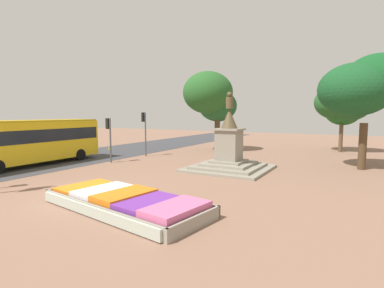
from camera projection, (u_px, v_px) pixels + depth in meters
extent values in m
plane|color=#8C6651|center=(88.00, 196.00, 13.40)|extent=(95.75, 95.75, 0.00)
cube|color=#38281C|center=(125.00, 203.00, 11.63)|extent=(7.17, 3.58, 0.42)
cube|color=gray|center=(95.00, 211.00, 10.60)|extent=(6.98, 1.19, 0.46)
cube|color=gray|center=(150.00, 195.00, 12.67)|extent=(6.98, 1.19, 0.46)
cube|color=gray|center=(76.00, 189.00, 13.77)|extent=(0.53, 2.73, 0.46)
cube|color=gray|center=(196.00, 223.00, 9.49)|extent=(0.53, 2.73, 0.46)
cube|color=orange|center=(86.00, 186.00, 13.24)|extent=(1.68, 2.53, 0.12)
cube|color=white|center=(104.00, 190.00, 12.42)|extent=(1.68, 2.53, 0.17)
cube|color=orange|center=(125.00, 195.00, 11.60)|extent=(1.68, 2.53, 0.23)
cube|color=#72339E|center=(148.00, 202.00, 10.78)|extent=(1.68, 2.53, 0.16)
cube|color=#D86699|center=(176.00, 209.00, 9.96)|extent=(1.68, 2.53, 0.23)
cube|color=#B2BCAD|center=(94.00, 212.00, 10.56)|extent=(6.65, 1.24, 0.38)
cube|color=gray|center=(229.00, 168.00, 19.72)|extent=(5.09, 5.09, 0.16)
cube|color=gray|center=(229.00, 166.00, 19.71)|extent=(4.07, 4.07, 0.16)
cube|color=gray|center=(229.00, 164.00, 19.69)|extent=(3.06, 3.06, 0.16)
cube|color=gray|center=(229.00, 161.00, 19.67)|extent=(2.04, 2.04, 0.16)
cube|color=gray|center=(229.00, 145.00, 19.56)|extent=(1.44, 1.44, 1.96)
cube|color=gray|center=(229.00, 129.00, 19.46)|extent=(1.70, 1.70, 0.12)
cone|color=brown|center=(229.00, 119.00, 19.39)|extent=(1.08, 1.08, 1.28)
cylinder|color=brown|center=(229.00, 103.00, 19.28)|extent=(0.46, 0.46, 0.75)
sphere|color=brown|center=(230.00, 94.00, 19.23)|extent=(0.33, 0.33, 0.33)
cylinder|color=brown|center=(231.00, 101.00, 19.53)|extent=(0.14, 0.58, 0.55)
cylinder|color=#4C5156|center=(110.00, 141.00, 22.43)|extent=(0.12, 0.12, 3.33)
cube|color=black|center=(108.00, 124.00, 22.39)|extent=(0.25, 0.29, 0.80)
cylinder|color=#4B0808|center=(107.00, 120.00, 22.43)|extent=(0.03, 0.14, 0.14)
cylinder|color=yellow|center=(107.00, 124.00, 22.45)|extent=(0.03, 0.14, 0.14)
cylinder|color=#0D4211|center=(107.00, 127.00, 22.48)|extent=(0.03, 0.14, 0.14)
cube|color=gold|center=(110.00, 149.00, 22.54)|extent=(0.10, 0.16, 0.20)
cylinder|color=#4C5156|center=(146.00, 134.00, 25.77)|extent=(0.12, 0.12, 3.77)
cube|color=black|center=(143.00, 117.00, 25.72)|extent=(0.26, 0.29, 0.80)
cylinder|color=red|center=(142.00, 114.00, 25.77)|extent=(0.04, 0.14, 0.14)
cylinder|color=#543E08|center=(142.00, 117.00, 25.80)|extent=(0.04, 0.14, 0.14)
cylinder|color=#0D4211|center=(142.00, 120.00, 25.83)|extent=(0.04, 0.14, 0.14)
cube|color=gold|center=(29.00, 141.00, 21.01)|extent=(2.65, 10.51, 2.77)
cube|color=black|center=(29.00, 136.00, 20.97)|extent=(2.66, 10.19, 0.89)
cube|color=#B79214|center=(28.00, 121.00, 20.87)|extent=(2.59, 10.30, 0.10)
cylinder|color=black|center=(61.00, 153.00, 24.66)|extent=(0.29, 0.90, 0.90)
cylinder|color=black|center=(80.00, 155.00, 23.58)|extent=(0.29, 0.90, 0.90)
cylinder|color=#4C3823|center=(217.00, 134.00, 30.09)|extent=(0.54, 0.54, 3.17)
ellipsoid|color=#255D25|center=(214.00, 104.00, 30.43)|extent=(3.64, 3.38, 2.75)
ellipsoid|color=#275B25|center=(208.00, 93.00, 29.29)|extent=(4.89, 4.94, 4.13)
ellipsoid|color=#22582C|center=(218.00, 106.00, 30.35)|extent=(3.92, 3.56, 3.17)
cylinder|color=#4C3823|center=(363.00, 146.00, 19.64)|extent=(0.50, 0.50, 3.07)
ellipsoid|color=#194F25|center=(355.00, 90.00, 19.76)|extent=(4.69, 4.72, 3.52)
ellipsoid|color=#165023|center=(379.00, 81.00, 19.34)|extent=(4.38, 3.97, 3.55)
cylinder|color=brown|center=(341.00, 139.00, 28.65)|extent=(0.36, 0.36, 2.58)
ellipsoid|color=#245829|center=(348.00, 103.00, 28.41)|extent=(4.34, 3.93, 3.53)
ellipsoid|color=#235926|center=(337.00, 102.00, 28.89)|extent=(4.18, 4.27, 3.31)
ellipsoid|color=#235E25|center=(343.00, 111.00, 29.16)|extent=(3.34, 3.25, 2.76)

